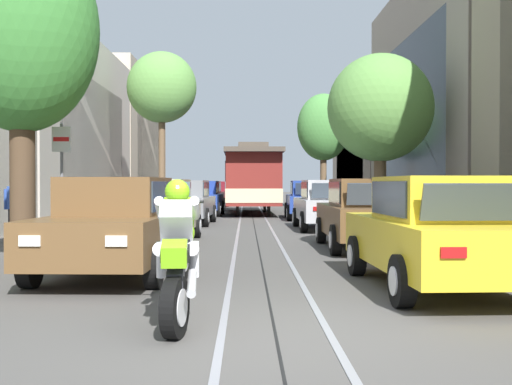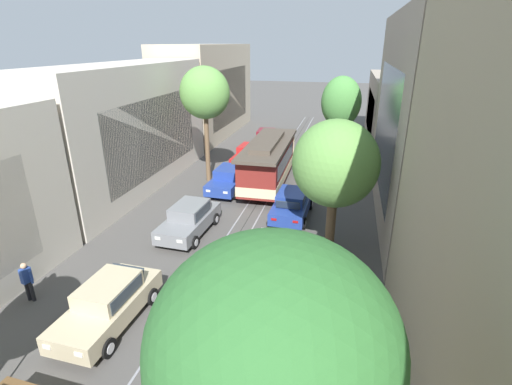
{
  "view_description": "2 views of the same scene",
  "coord_description": "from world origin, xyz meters",
  "views": [
    {
      "loc": [
        -0.29,
        -6.23,
        1.49
      ],
      "look_at": [
        0.03,
        14.06,
        1.18
      ],
      "focal_mm": 44.67,
      "sensor_mm": 36.0,
      "label": 1
    },
    {
      "loc": [
        4.94,
        0.51,
        9.17
      ],
      "look_at": [
        0.0,
        20.94,
        0.85
      ],
      "focal_mm": 26.61,
      "sensor_mm": 36.0,
      "label": 2
    }
  ],
  "objects": [
    {
      "name": "parked_car_blue_fourth_left",
      "position": [
        -2.35,
        22.94,
        0.8
      ],
      "size": [
        2.08,
        4.4,
        1.58
      ],
      "color": "#233D93",
      "rests_on": "ground"
    },
    {
      "name": "trolley_track_rails",
      "position": [
        0.0,
        22.48,
        0.0
      ],
      "size": [
        1.14,
        56.96,
        0.01
      ],
      "color": "gray",
      "rests_on": "ground"
    },
    {
      "name": "parked_car_blue_fourth_right",
      "position": [
        2.33,
        19.86,
        0.8
      ],
      "size": [
        2.09,
        4.4,
        1.58
      ],
      "color": "#233D93",
      "rests_on": "ground"
    },
    {
      "name": "street_tree_kerb_right_second",
      "position": [
        4.59,
        16.82,
        4.19
      ],
      "size": [
        3.83,
        3.75,
        6.18
      ],
      "color": "brown",
      "rests_on": "ground"
    },
    {
      "name": "street_tree_kerb_right_mid",
      "position": [
        4.33,
        31.65,
        4.77
      ],
      "size": [
        3.13,
        2.57,
        6.81
      ],
      "color": "brown",
      "rests_on": "ground"
    },
    {
      "name": "parked_car_grey_mid_left",
      "position": [
        -2.48,
        16.68,
        0.8
      ],
      "size": [
        2.13,
        4.42,
        1.58
      ],
      "color": "slate",
      "rests_on": "ground"
    },
    {
      "name": "cable_car_trolley",
      "position": [
        -0.0,
        24.32,
        1.66
      ],
      "size": [
        2.7,
        9.16,
        3.28
      ],
      "color": "maroon",
      "rests_on": "ground"
    },
    {
      "name": "pedestrian_on_right_pavement",
      "position": [
        -6.2,
        10.12,
        0.92
      ],
      "size": [
        0.55,
        0.4,
        1.64
      ],
      "color": "black",
      "rests_on": "ground"
    },
    {
      "name": "street_tree_kerb_right_near",
      "position": [
        4.32,
        3.92,
        5.82
      ],
      "size": [
        2.98,
        3.01,
        7.22
      ],
      "color": "#4C3826",
      "rests_on": "ground"
    },
    {
      "name": "ground_plane",
      "position": [
        0.0,
        19.58,
        0.0
      ],
      "size": [
        160.0,
        160.0,
        0.0
      ],
      "primitive_type": "plane",
      "color": "#4C4947"
    },
    {
      "name": "parked_car_beige_second_left",
      "position": [
        -2.55,
        9.75,
        0.8
      ],
      "size": [
        2.1,
        4.4,
        1.58
      ],
      "color": "#C1B28E",
      "rests_on": "ground"
    },
    {
      "name": "building_facade_right",
      "position": [
        9.36,
        20.31,
        4.85
      ],
      "size": [
        5.43,
        48.66,
        10.97
      ],
      "color": "tan",
      "rests_on": "ground"
    },
    {
      "name": "parked_car_red_fifth_left",
      "position": [
        -2.52,
        28.87,
        0.8
      ],
      "size": [
        2.13,
        4.42,
        1.58
      ],
      "color": "red",
      "rests_on": "ground"
    },
    {
      "name": "parked_car_brown_second_right",
      "position": [
        2.44,
        8.07,
        0.8
      ],
      "size": [
        2.02,
        4.37,
        1.58
      ],
      "color": "brown",
      "rests_on": "ground"
    },
    {
      "name": "parked_car_silver_mid_right",
      "position": [
        2.32,
        14.09,
        0.8
      ],
      "size": [
        2.03,
        4.37,
        1.58
      ],
      "color": "#B7B7BC",
      "rests_on": "ground"
    },
    {
      "name": "building_facade_left",
      "position": [
        -9.39,
        24.05,
        4.05
      ],
      "size": [
        5.15,
        48.66,
        9.04
      ],
      "color": "beige",
      "rests_on": "ground"
    },
    {
      "name": "parked_car_maroon_sixth_left",
      "position": [
        -2.4,
        34.76,
        0.8
      ],
      "size": [
        2.15,
        4.42,
        1.58
      ],
      "color": "maroon",
      "rests_on": "ground"
    },
    {
      "name": "street_tree_kerb_left_second",
      "position": [
        -4.35,
        24.55,
        6.05
      ],
      "size": [
        3.35,
        2.82,
        7.82
      ],
      "color": "brown",
      "rests_on": "ground"
    }
  ]
}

